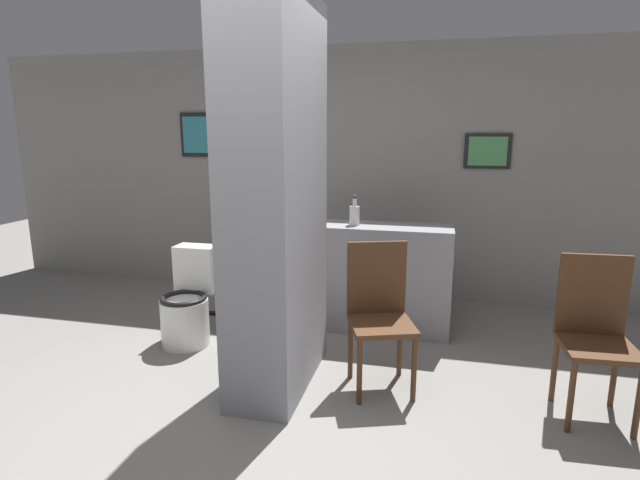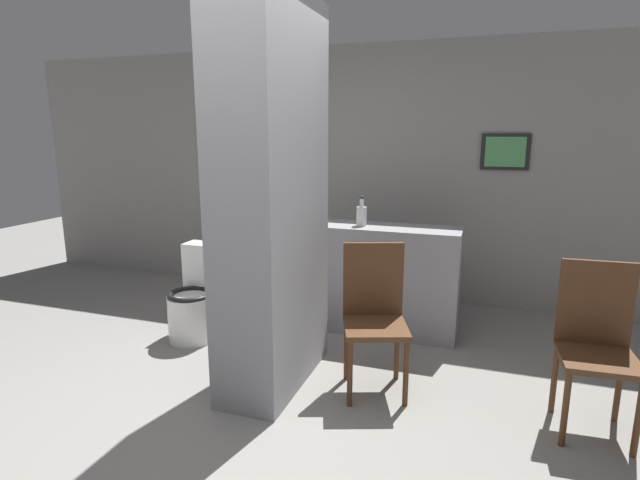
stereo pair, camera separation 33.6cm
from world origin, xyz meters
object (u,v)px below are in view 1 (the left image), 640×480
toilet (189,304)px  bicycle (254,284)px  chair_near_pillar (379,310)px  chair_by_doorway (595,330)px  bottle_tall (354,214)px

toilet → bicycle: 0.69m
chair_near_pillar → chair_by_doorway: bearing=-21.6°
chair_near_pillar → chair_by_doorway: size_ratio=1.00×
toilet → bottle_tall: bottle_tall is taller
toilet → chair_by_doorway: size_ratio=0.79×
toilet → bottle_tall: (1.29, 0.63, 0.71)m
toilet → bicycle: size_ratio=0.49×
toilet → chair_near_pillar: (1.63, -0.36, 0.22)m
toilet → chair_by_doorway: (2.97, -0.41, 0.22)m
bottle_tall → chair_by_doorway: bearing=-31.7°
chair_near_pillar → bottle_tall: size_ratio=3.83×
bottle_tall → bicycle: bearing=-177.6°
toilet → bicycle: toilet is taller
bicycle → bottle_tall: (0.93, 0.04, 0.69)m
chair_near_pillar → bottle_tall: (-0.35, 0.98, 0.49)m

